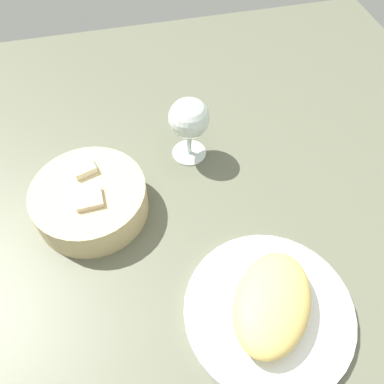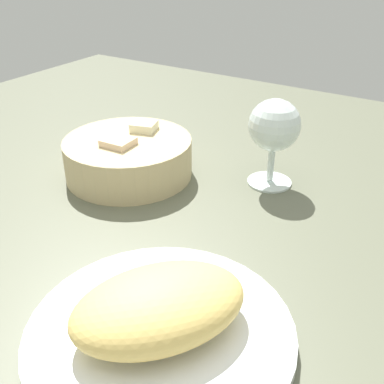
{
  "view_description": "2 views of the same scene",
  "coord_description": "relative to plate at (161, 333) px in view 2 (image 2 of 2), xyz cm",
  "views": [
    {
      "loc": [
        -29.61,
        2.56,
        57.57
      ],
      "look_at": [
        8.03,
        -6.38,
        5.23
      ],
      "focal_mm": 36.33,
      "sensor_mm": 36.0,
      "label": 1
    },
    {
      "loc": [
        -37.78,
        -32.5,
        33.73
      ],
      "look_at": [
        6.79,
        -4.23,
        3.88
      ],
      "focal_mm": 43.65,
      "sensor_mm": 36.0,
      "label": 2
    }
  ],
  "objects": [
    {
      "name": "ground_plane",
      "position": [
        12.76,
        13.14,
        -1.7
      ],
      "size": [
        140.0,
        140.0,
        2.0
      ],
      "primitive_type": "cube",
      "color": "#5A5E4A"
    },
    {
      "name": "plate",
      "position": [
        0.0,
        0.0,
        0.0
      ],
      "size": [
        25.22,
        25.22,
        1.4
      ],
      "primitive_type": "cylinder",
      "color": "white",
      "rests_on": "ground_plane"
    },
    {
      "name": "omelette",
      "position": [
        -0.0,
        0.0,
        3.34
      ],
      "size": [
        19.51,
        17.99,
        5.28
      ],
      "primitive_type": "ellipsoid",
      "rotation": [
        0.0,
        0.0,
        -0.6
      ],
      "color": "#E4C166",
      "rests_on": "plate"
    },
    {
      "name": "lettuce_garnish",
      "position": [
        5.86,
        -1.11,
        1.59
      ],
      "size": [
        4.24,
        4.24,
        1.78
      ],
      "primitive_type": "cone",
      "color": "#4B7A39",
      "rests_on": "plate"
    },
    {
      "name": "bread_basket",
      "position": [
        24.76,
        23.8,
        2.4
      ],
      "size": [
        19.51,
        19.51,
        7.32
      ],
      "color": "#C9B483",
      "rests_on": "ground_plane"
    },
    {
      "name": "wine_glass_near",
      "position": [
        34.07,
        4.18,
        8.05
      ],
      "size": [
        7.54,
        7.54,
        13.12
      ],
      "color": "silver",
      "rests_on": "ground_plane"
    }
  ]
}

